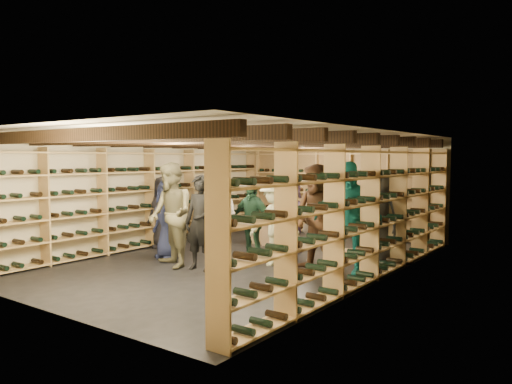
{
  "coord_description": "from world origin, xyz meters",
  "views": [
    {
      "loc": [
        5.75,
        -7.49,
        1.97
      ],
      "look_at": [
        0.17,
        0.2,
        1.3
      ],
      "focal_mm": 35.0,
      "sensor_mm": 36.0,
      "label": 1
    }
  ],
  "objects_px": {
    "person_12": "(378,216)",
    "crate_stack_left": "(274,230)",
    "person_0": "(164,212)",
    "person_9": "(217,204)",
    "person_2": "(171,215)",
    "person_3": "(275,223)",
    "person_11": "(291,216)",
    "person_10": "(251,221)",
    "person_6": "(168,219)",
    "crate_stack_right": "(263,228)",
    "person_7": "(318,216)",
    "person_1": "(201,223)",
    "crate_loose": "(348,254)",
    "person_4": "(348,219)",
    "person_8": "(317,218)"
  },
  "relations": [
    {
      "from": "person_12",
      "to": "crate_stack_left",
      "type": "bearing_deg",
      "value": 179.35
    },
    {
      "from": "person_0",
      "to": "person_9",
      "type": "distance_m",
      "value": 1.34
    },
    {
      "from": "person_2",
      "to": "person_3",
      "type": "height_order",
      "value": "person_2"
    },
    {
      "from": "person_0",
      "to": "person_11",
      "type": "distance_m",
      "value": 2.76
    },
    {
      "from": "person_9",
      "to": "person_10",
      "type": "relative_size",
      "value": 1.14
    },
    {
      "from": "crate_stack_left",
      "to": "person_6",
      "type": "xyz_separation_m",
      "value": [
        -0.87,
        -2.4,
        0.42
      ]
    },
    {
      "from": "crate_stack_right",
      "to": "person_7",
      "type": "height_order",
      "value": "person_7"
    },
    {
      "from": "person_1",
      "to": "person_6",
      "type": "relative_size",
      "value": 1.09
    },
    {
      "from": "person_6",
      "to": "person_7",
      "type": "bearing_deg",
      "value": 40.46
    },
    {
      "from": "crate_stack_left",
      "to": "person_10",
      "type": "height_order",
      "value": "person_10"
    },
    {
      "from": "crate_loose",
      "to": "person_11",
      "type": "height_order",
      "value": "person_11"
    },
    {
      "from": "person_0",
      "to": "person_11",
      "type": "relative_size",
      "value": 1.05
    },
    {
      "from": "person_4",
      "to": "person_6",
      "type": "distance_m",
      "value": 3.55
    },
    {
      "from": "person_2",
      "to": "person_11",
      "type": "xyz_separation_m",
      "value": [
        0.94,
        2.54,
        -0.2
      ]
    },
    {
      "from": "person_4",
      "to": "person_8",
      "type": "bearing_deg",
      "value": 165.88
    },
    {
      "from": "person_10",
      "to": "person_11",
      "type": "bearing_deg",
      "value": 87.44
    },
    {
      "from": "person_1",
      "to": "person_3",
      "type": "bearing_deg",
      "value": 38.71
    },
    {
      "from": "person_9",
      "to": "person_4",
      "type": "bearing_deg",
      "value": -16.17
    },
    {
      "from": "person_9",
      "to": "person_12",
      "type": "bearing_deg",
      "value": 2.05
    },
    {
      "from": "crate_loose",
      "to": "person_0",
      "type": "relative_size",
      "value": 0.32
    },
    {
      "from": "crate_stack_left",
      "to": "person_2",
      "type": "relative_size",
      "value": 0.36
    },
    {
      "from": "crate_stack_right",
      "to": "person_1",
      "type": "bearing_deg",
      "value": -76.73
    },
    {
      "from": "crate_stack_right",
      "to": "person_6",
      "type": "height_order",
      "value": "person_6"
    },
    {
      "from": "person_1",
      "to": "person_3",
      "type": "height_order",
      "value": "person_1"
    },
    {
      "from": "person_0",
      "to": "person_7",
      "type": "bearing_deg",
      "value": -1.5
    },
    {
      "from": "person_3",
      "to": "person_8",
      "type": "bearing_deg",
      "value": -4.48
    },
    {
      "from": "person_8",
      "to": "person_0",
      "type": "bearing_deg",
      "value": -170.52
    },
    {
      "from": "person_0",
      "to": "person_3",
      "type": "distance_m",
      "value": 2.97
    },
    {
      "from": "person_2",
      "to": "person_6",
      "type": "bearing_deg",
      "value": 163.5
    },
    {
      "from": "person_0",
      "to": "person_7",
      "type": "relative_size",
      "value": 0.9
    },
    {
      "from": "person_4",
      "to": "person_11",
      "type": "height_order",
      "value": "person_4"
    },
    {
      "from": "crate_loose",
      "to": "person_1",
      "type": "xyz_separation_m",
      "value": [
        -1.66,
        -2.39,
        0.75
      ]
    },
    {
      "from": "person_3",
      "to": "person_10",
      "type": "xyz_separation_m",
      "value": [
        -0.61,
        0.09,
        -0.02
      ]
    },
    {
      "from": "person_1",
      "to": "person_2",
      "type": "distance_m",
      "value": 0.6
    },
    {
      "from": "person_8",
      "to": "person_9",
      "type": "relative_size",
      "value": 1.06
    },
    {
      "from": "person_3",
      "to": "person_10",
      "type": "relative_size",
      "value": 1.03
    },
    {
      "from": "crate_stack_left",
      "to": "crate_loose",
      "type": "bearing_deg",
      "value": -11.06
    },
    {
      "from": "crate_stack_left",
      "to": "person_6",
      "type": "bearing_deg",
      "value": -109.96
    },
    {
      "from": "crate_stack_right",
      "to": "crate_loose",
      "type": "xyz_separation_m",
      "value": [
        2.33,
        -0.46,
        -0.25
      ]
    },
    {
      "from": "person_7",
      "to": "person_11",
      "type": "bearing_deg",
      "value": 132.89
    },
    {
      "from": "person_1",
      "to": "person_12",
      "type": "relative_size",
      "value": 0.95
    },
    {
      "from": "crate_stack_right",
      "to": "person_8",
      "type": "distance_m",
      "value": 3.04
    },
    {
      "from": "person_10",
      "to": "person_11",
      "type": "relative_size",
      "value": 1.03
    },
    {
      "from": "person_9",
      "to": "person_0",
      "type": "bearing_deg",
      "value": -107.32
    },
    {
      "from": "crate_loose",
      "to": "person_4",
      "type": "relative_size",
      "value": 0.26
    },
    {
      "from": "person_6",
      "to": "crate_loose",
      "type": "bearing_deg",
      "value": 45.07
    },
    {
      "from": "person_3",
      "to": "person_7",
      "type": "relative_size",
      "value": 0.91
    },
    {
      "from": "person_9",
      "to": "person_12",
      "type": "height_order",
      "value": "person_12"
    },
    {
      "from": "crate_loose",
      "to": "person_8",
      "type": "height_order",
      "value": "person_8"
    },
    {
      "from": "person_2",
      "to": "person_8",
      "type": "bearing_deg",
      "value": 51.65
    }
  ]
}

